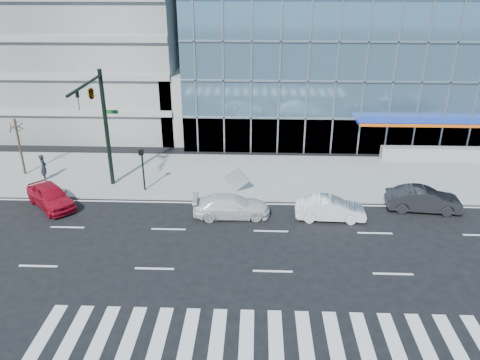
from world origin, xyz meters
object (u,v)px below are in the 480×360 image
object	(u,v)px
pedestrian	(44,167)
dark_sedan	(423,200)
ped_signal_post	(142,163)
street_tree_near	(16,127)
traffic_signal	(96,105)
tilted_panel	(236,179)
white_suv	(231,206)
red_sedan	(50,196)
white_sedan	(330,209)

from	to	relation	value
pedestrian	dark_sedan	bearing A→B (deg)	-119.12
ped_signal_post	street_tree_near	bearing A→B (deg)	164.94
traffic_signal	street_tree_near	distance (m)	7.96
traffic_signal	tilted_panel	distance (m)	10.15
pedestrian	tilted_panel	distance (m)	13.91
traffic_signal	white_suv	world-z (taller)	traffic_signal
red_sedan	tilted_panel	bearing A→B (deg)	-33.83
traffic_signal	dark_sedan	xyz separation A→B (m)	(20.60, -1.57, -5.41)
white_sedan	white_suv	bearing A→B (deg)	90.41
white_suv	tilted_panel	bearing A→B (deg)	-6.96
tilted_panel	white_sedan	bearing A→B (deg)	-30.07
white_sedan	dark_sedan	size ratio (longest dim) A/B	0.92
ped_signal_post	street_tree_near	size ratio (longest dim) A/B	0.71
tilted_panel	pedestrian	bearing A→B (deg)	173.49
white_suv	traffic_signal	bearing A→B (deg)	68.24
street_tree_near	white_sedan	size ratio (longest dim) A/B	1.01
dark_sedan	pedestrian	xyz separation A→B (m)	(-25.65, 3.54, 0.34)
white_suv	tilted_panel	world-z (taller)	tilted_panel
traffic_signal	white_suv	xyz separation A→B (m)	(8.60, -2.77, -5.48)
tilted_panel	street_tree_near	bearing A→B (deg)	170.85
ped_signal_post	street_tree_near	world-z (taller)	street_tree_near
street_tree_near	dark_sedan	xyz separation A→B (m)	(27.60, -4.50, -3.03)
white_suv	pedestrian	world-z (taller)	pedestrian
street_tree_near	tilted_panel	bearing A→B (deg)	-9.01
dark_sedan	red_sedan	xyz separation A→B (m)	(-23.59, -0.37, -0.00)
traffic_signal	dark_sedan	size ratio (longest dim) A/B	1.76
white_suv	tilted_panel	size ratio (longest dim) A/B	3.61
traffic_signal	white_sedan	distance (m)	15.86
pedestrian	white_suv	bearing A→B (deg)	-130.41
pedestrian	red_sedan	bearing A→B (deg)	-173.54
white_suv	red_sedan	bearing A→B (deg)	82.02
traffic_signal	ped_signal_post	world-z (taller)	traffic_signal
ped_signal_post	dark_sedan	distance (m)	18.26
white_suv	red_sedan	xyz separation A→B (m)	(-11.59, 0.83, 0.07)
ped_signal_post	white_suv	bearing A→B (deg)	-27.26
ped_signal_post	tilted_panel	size ratio (longest dim) A/B	2.31
white_sedan	traffic_signal	bearing A→B (deg)	80.56
ped_signal_post	pedestrian	size ratio (longest dim) A/B	1.59
pedestrian	tilted_panel	bearing A→B (deg)	-117.62
ped_signal_post	white_sedan	bearing A→B (deg)	-15.25
traffic_signal	pedestrian	world-z (taller)	traffic_signal
street_tree_near	tilted_panel	xyz separation A→B (m)	(15.77, -2.50, -2.72)
white_suv	red_sedan	size ratio (longest dim) A/B	1.07
dark_sedan	red_sedan	bearing A→B (deg)	95.78
white_suv	dark_sedan	bearing A→B (deg)	-88.20
dark_sedan	tilted_panel	distance (m)	12.00
dark_sedan	tilted_panel	size ratio (longest dim) A/B	3.50
pedestrian	street_tree_near	bearing A→B (deg)	42.62
white_suv	dark_sedan	world-z (taller)	dark_sedan
traffic_signal	tilted_panel	world-z (taller)	traffic_signal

